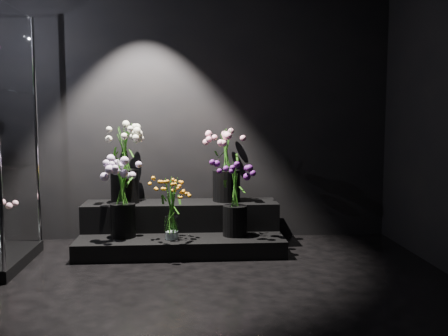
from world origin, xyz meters
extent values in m
plane|color=black|center=(0.00, 0.00, 0.00)|extent=(4.00, 4.00, 0.00)
plane|color=black|center=(0.00, 2.00, 1.40)|extent=(4.00, 0.00, 4.00)
plane|color=black|center=(0.00, -2.00, 1.40)|extent=(4.00, 0.00, 4.00)
cube|color=black|center=(-0.12, 1.53, 0.08)|extent=(1.87, 0.83, 0.16)
cube|color=black|center=(-0.12, 1.74, 0.29)|extent=(1.87, 0.42, 0.26)
cylinder|color=white|center=(-0.20, 1.31, 0.26)|extent=(0.12, 0.12, 0.21)
cylinder|color=black|center=(-0.64, 1.42, 0.31)|extent=(0.23, 0.23, 0.31)
cylinder|color=black|center=(0.38, 1.41, 0.29)|extent=(0.22, 0.22, 0.28)
cylinder|color=black|center=(-0.66, 1.73, 0.58)|extent=(0.27, 0.27, 0.32)
cylinder|color=black|center=(0.33, 1.77, 0.57)|extent=(0.27, 0.27, 0.30)
camera|label=1|loc=(-0.05, -3.06, 1.25)|focal=40.00mm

